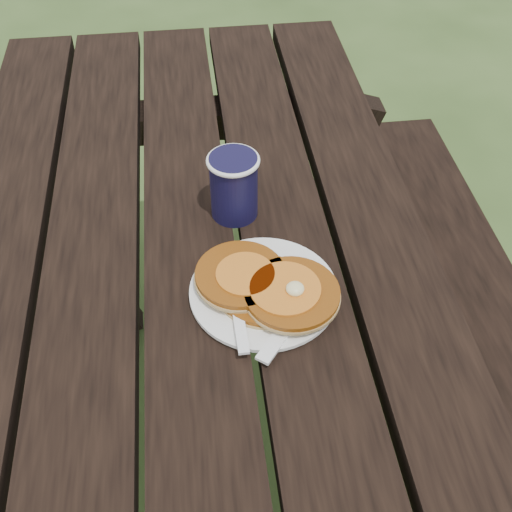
{
  "coord_description": "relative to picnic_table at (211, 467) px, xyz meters",
  "views": [
    {
      "loc": [
        0.02,
        -0.53,
        1.45
      ],
      "look_at": [
        0.09,
        0.1,
        0.8
      ],
      "focal_mm": 45.0,
      "sensor_mm": 36.0,
      "label": 1
    }
  ],
  "objects": [
    {
      "name": "picnic_table",
      "position": [
        0.0,
        0.0,
        0.0
      ],
      "size": [
        1.36,
        1.8,
        0.75
      ],
      "color": "black",
      "rests_on": "ground"
    },
    {
      "name": "plate",
      "position": [
        0.1,
        0.07,
        0.39
      ],
      "size": [
        0.22,
        0.22,
        0.01
      ],
      "primitive_type": "cylinder",
      "rotation": [
        0.0,
        0.0,
        0.05
      ],
      "color": "white",
      "rests_on": "picnic_table"
    },
    {
      "name": "pancake_stack",
      "position": [
        0.1,
        0.06,
        0.41
      ],
      "size": [
        0.2,
        0.17,
        0.04
      ],
      "rotation": [
        0.0,
        0.0,
        -0.3
      ],
      "color": "#87450F",
      "rests_on": "plate"
    },
    {
      "name": "knife",
      "position": [
        0.14,
        0.01,
        0.39
      ],
      "size": [
        0.13,
        0.15,
        0.0
      ],
      "primitive_type": "cube",
      "rotation": [
        0.0,
        0.0,
        -0.67
      ],
      "color": "white",
      "rests_on": "plate"
    },
    {
      "name": "fork",
      "position": [
        0.06,
        0.01,
        0.4
      ],
      "size": [
        0.03,
        0.16,
        0.01
      ],
      "primitive_type": null,
      "rotation": [
        0.0,
        0.0,
        0.02
      ],
      "color": "white",
      "rests_on": "plate"
    },
    {
      "name": "coffee_cup",
      "position": [
        0.08,
        0.25,
        0.44
      ],
      "size": [
        0.08,
        0.08,
        0.11
      ],
      "rotation": [
        0.0,
        0.0,
        -0.01
      ],
      "color": "black",
      "rests_on": "picnic_table"
    }
  ]
}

